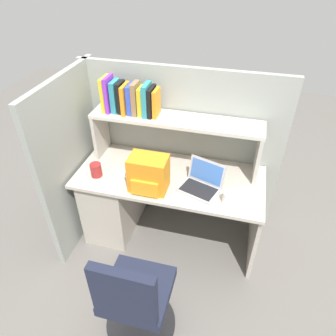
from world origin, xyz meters
TOP-DOWN VIEW (x-y plane):
  - ground_plane at (0.00, 0.00)m, footprint 8.00×8.00m
  - desk at (-0.39, 0.00)m, footprint 1.60×0.70m
  - cubicle_partition_rear at (0.00, 0.38)m, footprint 1.84×0.05m
  - cubicle_partition_left at (-0.85, -0.05)m, footprint 0.05×1.06m
  - overhead_hutch at (0.00, 0.20)m, footprint 1.44×0.28m
  - reference_books_on_shelf at (-0.39, 0.20)m, footprint 0.47×0.18m
  - laptop at (0.29, -0.09)m, footprint 0.37×0.34m
  - backpack at (-0.12, -0.20)m, footprint 0.30×0.23m
  - computer_mouse at (-0.39, -0.11)m, footprint 0.08×0.12m
  - paper_cup at (0.51, -0.21)m, footprint 0.08×0.08m
  - snack_canister at (-0.60, -0.15)m, footprint 0.10×0.10m
  - office_chair at (0.02, -0.98)m, footprint 0.52×0.52m

SIDE VIEW (x-z plane):
  - ground_plane at x=0.00m, z-range 0.00..0.00m
  - office_chair at x=0.02m, z-range -0.07..0.86m
  - desk at x=-0.39m, z-range 0.04..0.77m
  - computer_mouse at x=-0.39m, z-range 0.73..0.76m
  - cubicle_partition_rear at x=0.00m, z-range 0.00..1.55m
  - cubicle_partition_left at x=-0.85m, z-range 0.00..1.55m
  - laptop at x=0.29m, z-range 0.67..0.89m
  - paper_cup at x=0.51m, z-range 0.73..0.83m
  - snack_canister at x=-0.60m, z-range 0.73..0.85m
  - backpack at x=-0.12m, z-range 0.73..1.02m
  - overhead_hutch at x=0.00m, z-range 0.86..1.31m
  - reference_books_on_shelf at x=-0.39m, z-range 1.16..1.46m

